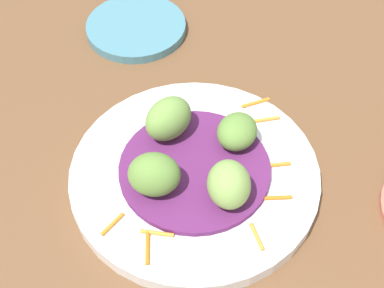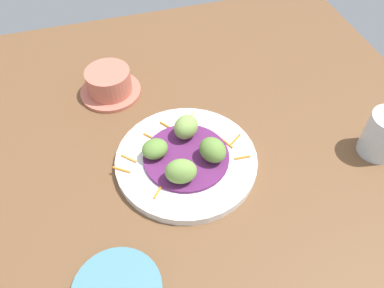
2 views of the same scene
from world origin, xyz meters
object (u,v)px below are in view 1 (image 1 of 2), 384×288
object	(u,v)px
guac_scoop_right	(237,131)
guac_scoop_back	(168,119)
guac_scoop_center	(229,184)
main_plate	(197,172)
guac_scoop_left	(154,174)
side_plate_small	(136,27)

from	to	relation	value
guac_scoop_right	guac_scoop_back	distance (cm)	7.43
guac_scoop_back	guac_scoop_center	bearing A→B (deg)	-110.54
main_plate	guac_scoop_left	world-z (taller)	guac_scoop_left
main_plate	guac_scoop_center	size ratio (longest dim) A/B	5.24
guac_scoop_left	main_plate	bearing A→B (deg)	-20.54
guac_scoop_back	side_plate_small	xyz separation A→B (cm)	(14.11, 15.57, -4.10)
guac_scoop_left	guac_scoop_center	bearing A→B (deg)	-65.54
guac_scoop_left	guac_scoop_back	distance (cm)	7.40
main_plate	guac_scoop_back	distance (cm)	6.51
guac_scoop_left	side_plate_small	xyz separation A→B (cm)	(20.84, 18.64, -4.00)
guac_scoop_center	guac_scoop_back	distance (cm)	10.46
guac_scoop_center	guac_scoop_right	distance (cm)	7.42
main_plate	guac_scoop_right	bearing A→B (deg)	-20.54
side_plate_small	guac_scoop_back	bearing A→B (deg)	-132.18
main_plate	guac_scoop_center	world-z (taller)	guac_scoop_center
guac_scoop_right	side_plate_small	bearing A→B (deg)	63.65
guac_scoop_left	side_plate_small	distance (cm)	28.24
side_plate_small	guac_scoop_right	bearing A→B (deg)	-116.35
main_plate	guac_scoop_left	distance (cm)	6.44
guac_scoop_left	guac_scoop_center	distance (cm)	7.40
guac_scoop_right	guac_scoop_back	size ratio (longest dim) A/B	0.88
guac_scoop_left	guac_scoop_right	distance (cm)	10.48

